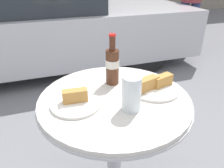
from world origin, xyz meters
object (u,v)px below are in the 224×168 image
at_px(bistro_table, 114,129).
at_px(parked_car, 32,24).
at_px(lunch_plate_far, 154,86).
at_px(lunch_plate_near, 76,102).
at_px(cola_bottle_left, 112,65).
at_px(drinking_glass, 131,95).

xyz_separation_m(bistro_table, parked_car, (-0.35, 2.52, 0.01)).
distance_m(lunch_plate_far, parked_car, 2.59).
xyz_separation_m(lunch_plate_near, lunch_plate_far, (0.38, 0.01, 0.01)).
distance_m(bistro_table, parked_car, 2.55).
distance_m(lunch_plate_near, lunch_plate_far, 0.38).
xyz_separation_m(lunch_plate_near, parked_car, (-0.17, 2.53, -0.20)).
bearing_deg(parked_car, bistro_table, -82.06).
bearing_deg(lunch_plate_far, bistro_table, 179.67).
bearing_deg(bistro_table, cola_bottle_left, 75.02).
height_order(lunch_plate_near, parked_car, parked_car).
xyz_separation_m(cola_bottle_left, parked_car, (-0.39, 2.39, -0.28)).
bearing_deg(bistro_table, lunch_plate_far, -0.33).
relative_size(lunch_plate_near, lunch_plate_far, 0.90).
relative_size(cola_bottle_left, lunch_plate_near, 1.17).
height_order(bistro_table, lunch_plate_near, lunch_plate_near).
xyz_separation_m(cola_bottle_left, lunch_plate_near, (-0.22, -0.14, -0.08)).
distance_m(lunch_plate_near, parked_car, 2.54).
height_order(cola_bottle_left, drinking_glass, cola_bottle_left).
bearing_deg(drinking_glass, bistro_table, 106.20).
bearing_deg(lunch_plate_far, drinking_glass, -146.51).
xyz_separation_m(lunch_plate_far, parked_car, (-0.55, 2.52, -0.20)).
bearing_deg(lunch_plate_far, parked_car, 102.36).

